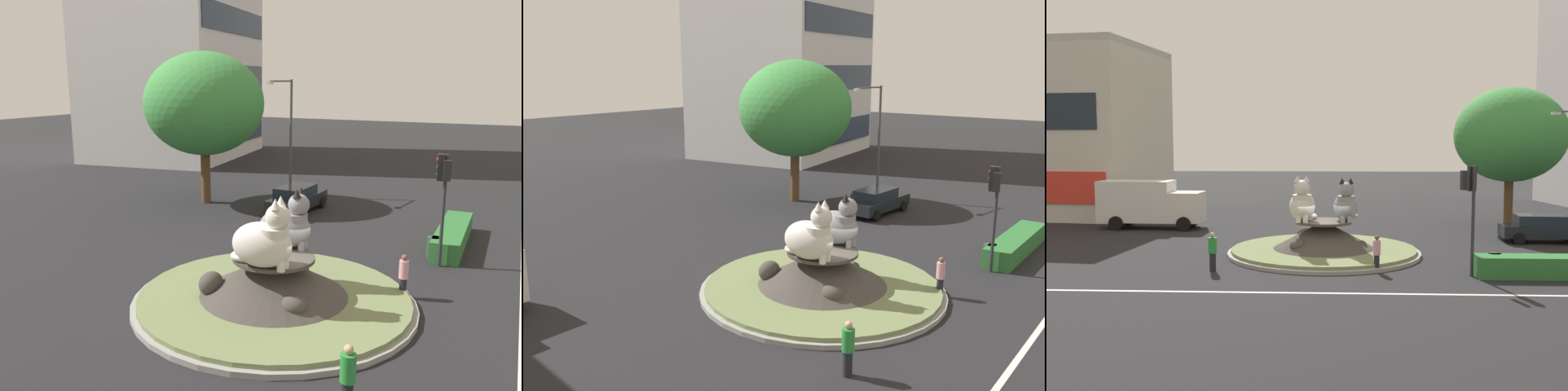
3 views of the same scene
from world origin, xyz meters
The scene contains 13 objects.
ground_plane centered at (0.00, 0.00, 0.00)m, with size 160.00×160.00×0.00m, color black.
lane_centreline centered at (0.00, -7.66, 0.00)m, with size 112.00×0.20×0.01m, color silver.
roundabout_island centered at (-0.01, 0.01, 0.64)m, with size 9.56×9.56×1.69m.
cat_statue_white centered at (-1.06, -0.19, 2.53)m, with size 1.49×2.36×2.29m.
cat_statue_grey centered at (1.08, -0.03, 2.48)m, with size 1.38×2.20×2.17m.
traffic_light_mast centered at (6.16, -4.47, 3.38)m, with size 0.70×0.63×4.60m.
clipped_hedge_strip centered at (9.45, -4.67, 0.45)m, with size 6.07×1.20×0.90m, color #2D7033.
broadleaf_tree_behind_island centered at (11.83, 10.02, 6.00)m, with size 7.17×7.17×9.06m.
streetlight_arm centered at (15.42, 6.11, 4.37)m, with size 2.66×0.59×7.43m.
pedestrian_green_shirt centered at (-4.76, -4.04, 0.89)m, with size 0.37×0.37×1.69m.
pedestrian_pink_shirt centered at (2.35, -3.86, 0.84)m, with size 0.32×0.32×1.59m.
sedan_on_far_lane centered at (12.09, 4.11, 0.80)m, with size 4.75×2.22×1.53m.
litter_bin centered at (7.29, -4.15, 0.45)m, with size 0.56×0.56×0.90m.
Camera 2 is at (-17.62, -11.57, 8.70)m, focal length 39.30 mm.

